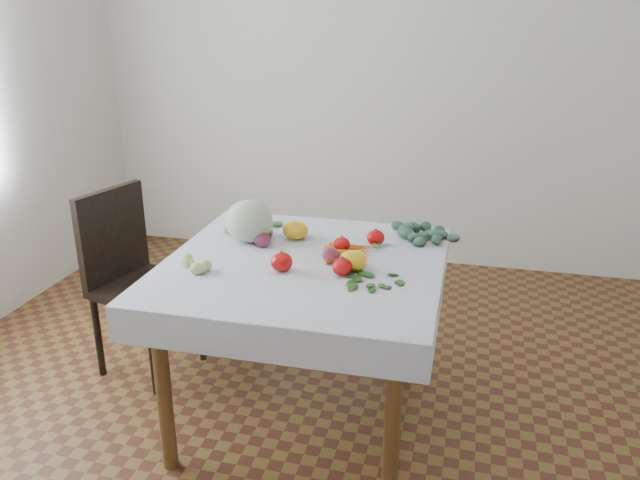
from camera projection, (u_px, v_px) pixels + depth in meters
The scene contains 19 objects.
ground at pixel (305, 416), 2.81m from camera, with size 4.00×4.00×0.00m, color brown.
back_wall at pixel (381, 69), 4.16m from camera, with size 4.00×0.04×2.70m, color silver.
table at pixel (304, 284), 2.59m from camera, with size 1.00×1.00×0.75m.
tablecloth at pixel (304, 262), 2.55m from camera, with size 1.12×1.12×0.01m, color white.
chair at pixel (131, 269), 3.06m from camera, with size 0.51×0.51×0.92m.
cabbage at pixel (249, 221), 2.74m from camera, with size 0.21×0.21×0.19m, color #B4C4A4.
tomato_a at pixel (342, 245), 2.64m from camera, with size 0.07×0.07×0.06m, color #BC0C0D.
tomato_b at pixel (376, 238), 2.71m from camera, with size 0.08×0.08×0.07m, color #BC0C0D.
tomato_c at pixel (282, 262), 2.45m from camera, with size 0.09×0.09×0.08m, color #BC0C0D.
tomato_d at pixel (342, 267), 2.41m from camera, with size 0.08×0.08×0.07m, color #BC0C0D.
heirloom_back at pixel (296, 230), 2.79m from camera, with size 0.11×0.11×0.08m, color yellow.
heirloom_front at pixel (354, 260), 2.46m from camera, with size 0.11×0.11×0.08m, color yellow.
onion_a at pixel (263, 240), 2.70m from camera, with size 0.08×0.08×0.06m, color #541831.
onion_b at pixel (331, 255), 2.53m from camera, with size 0.07×0.07×0.06m, color #541831.
tomatillo_cluster at pixel (191, 265), 2.46m from camera, with size 0.12×0.11×0.04m.
carrot_bunch at pixel (350, 252), 2.61m from camera, with size 0.21×0.23×0.03m.
kale_bunch at pixel (422, 234), 2.80m from camera, with size 0.28×0.26×0.04m.
basil_bunch at pixel (374, 281), 2.36m from camera, with size 0.23×0.17×0.01m.
dill_bunch at pixel (257, 228), 2.90m from camera, with size 0.21×0.21×0.02m.
Camera 1 is at (0.63, -2.28, 1.73)m, focal length 35.00 mm.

